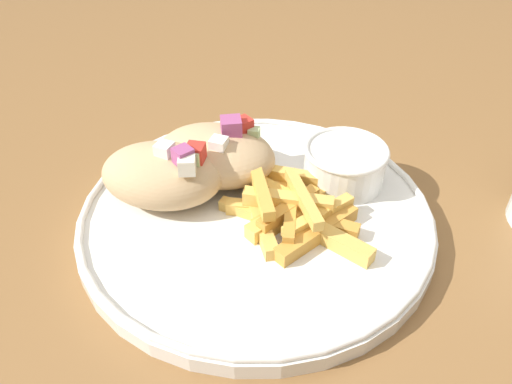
# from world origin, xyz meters

# --- Properties ---
(table) EXTENTS (1.56, 1.56, 0.78)m
(table) POSITION_xyz_m (0.00, 0.00, 0.72)
(table) COLOR brown
(table) RESTS_ON ground_plane
(plate) EXTENTS (0.30, 0.30, 0.02)m
(plate) POSITION_xyz_m (-0.02, -0.05, 0.79)
(plate) COLOR white
(plate) RESTS_ON table
(pita_sandwich_near) EXTENTS (0.13, 0.12, 0.06)m
(pita_sandwich_near) POSITION_xyz_m (-0.09, -0.09, 0.82)
(pita_sandwich_near) COLOR tan
(pita_sandwich_near) RESTS_ON plate
(pita_sandwich_far) EXTENTS (0.13, 0.11, 0.06)m
(pita_sandwich_far) POSITION_xyz_m (-0.08, -0.03, 0.82)
(pita_sandwich_far) COLOR tan
(pita_sandwich_far) RESTS_ON plate
(fries_pile) EXTENTS (0.14, 0.11, 0.03)m
(fries_pile) POSITION_xyz_m (0.01, -0.04, 0.80)
(fries_pile) COLOR #E5B251
(fries_pile) RESTS_ON plate
(sauce_ramekin) EXTENTS (0.08, 0.08, 0.04)m
(sauce_ramekin) POSITION_xyz_m (0.02, 0.03, 0.81)
(sauce_ramekin) COLOR white
(sauce_ramekin) RESTS_ON plate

